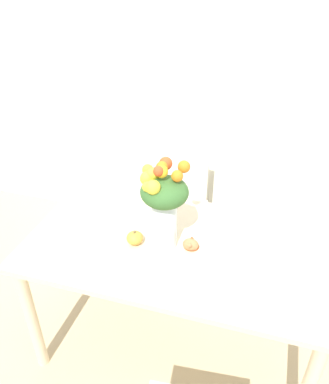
{
  "coord_description": "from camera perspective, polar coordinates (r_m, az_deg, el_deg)",
  "views": [
    {
      "loc": [
        0.35,
        -1.37,
        1.94
      ],
      "look_at": [
        -0.06,
        -0.02,
        1.05
      ],
      "focal_mm": 35.0,
      "sensor_mm": 36.0,
      "label": 1
    }
  ],
  "objects": [
    {
      "name": "turkey_figurine",
      "position": [
        1.81,
        4.09,
        -7.72
      ],
      "size": [
        0.08,
        0.1,
        0.06
      ],
      "color": "#A87A4C",
      "rests_on": "dining_table"
    },
    {
      "name": "dining_table",
      "position": [
        1.91,
        1.81,
        -10.16
      ],
      "size": [
        1.47,
        0.8,
        0.75
      ],
      "color": "beige",
      "rests_on": "ground_plane"
    },
    {
      "name": "dining_chair_near_window",
      "position": [
        2.64,
        1.49,
        -1.87
      ],
      "size": [
        0.44,
        0.44,
        0.88
      ],
      "rotation": [
        0.0,
        0.0,
        -0.05
      ],
      "color": "silver",
      "rests_on": "ground_plane"
    },
    {
      "name": "ground_plane",
      "position": [
        2.4,
        1.53,
        -21.72
      ],
      "size": [
        12.0,
        12.0,
        0.0
      ],
      "primitive_type": "plane",
      "color": "tan"
    },
    {
      "name": "pumpkin",
      "position": [
        1.83,
        -4.55,
        -6.99
      ],
      "size": [
        0.08,
        0.08,
        0.07
      ],
      "color": "gold",
      "rests_on": "dining_table"
    },
    {
      "name": "flower_vase",
      "position": [
        1.7,
        -0.12,
        -1.54
      ],
      "size": [
        0.23,
        0.23,
        0.44
      ],
      "color": "silver",
      "rests_on": "dining_table"
    },
    {
      "name": "wall_back",
      "position": [
        2.64,
        9.14,
        18.91
      ],
      "size": [
        8.0,
        0.06,
        2.7
      ],
      "color": "silver",
      "rests_on": "ground_plane"
    }
  ]
}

